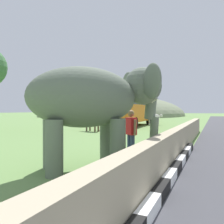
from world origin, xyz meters
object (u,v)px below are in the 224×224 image
bus_orange (132,106)px  cow_near (92,120)px  person_handler (131,131)px  bus_red (130,107)px  cow_mid (154,117)px  elephant (96,99)px

bus_orange → cow_near: 6.94m
person_handler → bus_red: bearing=20.1°
person_handler → cow_mid: size_ratio=1.00×
person_handler → cow_mid: bearing=11.3°
bus_orange → cow_near: size_ratio=4.58×
person_handler → cow_mid: 16.76m
cow_near → elephant: bearing=-149.6°
cow_near → cow_mid: size_ratio=1.17×
cow_near → person_handler: bearing=-142.5°
cow_mid → elephant: bearing=-171.2°
elephant → person_handler: elephant is taller
person_handler → bus_red: 27.61m
bus_orange → cow_mid: bearing=-45.2°
elephant → bus_orange: bearing=16.2°
cow_near → bus_orange: bearing=-6.7°
elephant → bus_orange: (16.12, 4.68, 0.12)m
cow_mid → cow_near: bearing=162.8°
bus_red → cow_mid: size_ratio=5.54×
cow_mid → person_handler: bearing=-168.7°
bus_red → person_handler: bearing=-159.9°
elephant → cow_near: size_ratio=1.99×
bus_red → cow_mid: (-9.48, -6.18, -1.21)m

